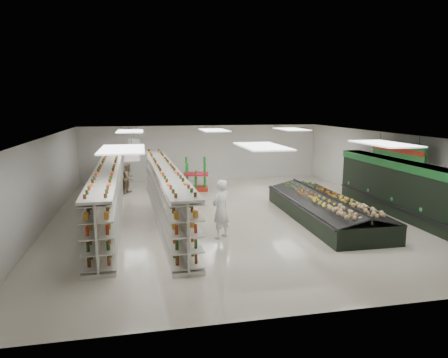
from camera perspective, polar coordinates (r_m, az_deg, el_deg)
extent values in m
plane|color=beige|center=(16.22, 1.14, -5.08)|extent=(16.00, 16.00, 0.00)
cube|color=white|center=(15.67, 1.18, 6.27)|extent=(14.00, 16.00, 0.02)
cube|color=silver|center=(23.65, -3.12, 3.77)|extent=(14.00, 0.02, 3.20)
cube|color=silver|center=(8.48, 13.30, -8.71)|extent=(14.00, 0.02, 3.20)
cube|color=silver|center=(15.89, -24.30, -0.43)|extent=(0.02, 16.00, 3.20)
cube|color=silver|center=(18.68, 22.60, 1.20)|extent=(0.02, 16.00, 3.20)
cube|color=black|center=(17.30, 24.01, -1.27)|extent=(0.80, 8.00, 2.20)
cube|color=#1D6D2C|center=(17.14, 24.19, 1.84)|extent=(0.85, 8.00, 0.30)
cube|color=black|center=(17.27, 23.20, -3.10)|extent=(0.55, 7.80, 0.15)
cube|color=silver|center=(17.17, 23.67, -0.48)|extent=(0.45, 7.70, 0.03)
cube|color=silver|center=(17.12, 23.74, 0.51)|extent=(0.45, 7.70, 0.03)
cube|color=white|center=(13.34, -13.02, 3.33)|extent=(0.50, 0.06, 0.40)
cube|color=#B52414|center=(13.34, -13.02, 3.33)|extent=(0.52, 0.02, 0.12)
cylinder|color=black|center=(13.31, -13.07, 4.61)|extent=(0.01, 0.01, 0.50)
cube|color=white|center=(17.32, -12.73, 4.92)|extent=(0.50, 0.06, 0.40)
cube|color=#B52414|center=(17.32, -12.73, 4.92)|extent=(0.52, 0.02, 0.12)
cylinder|color=black|center=(17.29, -12.77, 5.91)|extent=(0.01, 0.01, 0.50)
cube|color=#1D6D2C|center=(16.90, 23.57, 3.83)|extent=(0.10, 3.20, 0.60)
cube|color=#B52414|center=(16.87, 23.40, 3.83)|extent=(0.03, 3.20, 0.18)
cylinder|color=black|center=(15.91, 26.15, 4.73)|extent=(0.01, 0.01, 0.50)
cylinder|color=black|center=(17.86, 21.46, 5.58)|extent=(0.01, 0.01, 0.50)
cube|color=silver|center=(16.38, -15.95, -5.12)|extent=(1.13, 11.63, 0.12)
cube|color=silver|center=(16.17, -16.11, -2.01)|extent=(0.32, 11.61, 1.94)
cube|color=silver|center=(15.99, -16.29, 1.51)|extent=(1.13, 11.63, 0.08)
cube|color=silver|center=(16.37, -16.75, -4.76)|extent=(0.68, 11.52, 0.03)
cube|color=silver|center=(16.26, -16.83, -3.32)|extent=(0.68, 11.52, 0.03)
cube|color=silver|center=(16.17, -16.91, -1.86)|extent=(0.68, 11.52, 0.03)
cube|color=silver|center=(16.09, -16.99, -0.39)|extent=(0.68, 11.52, 0.03)
cube|color=silver|center=(16.02, -17.07, 1.10)|extent=(0.68, 11.52, 0.03)
cube|color=silver|center=(16.34, -15.19, -4.70)|extent=(0.68, 11.52, 0.03)
cube|color=silver|center=(16.24, -15.26, -3.26)|extent=(0.68, 11.52, 0.03)
cube|color=silver|center=(16.14, -15.33, -1.80)|extent=(0.68, 11.52, 0.03)
cube|color=silver|center=(16.06, -15.41, -0.32)|extent=(0.68, 11.52, 0.03)
cube|color=silver|center=(15.99, -15.48, 1.17)|extent=(0.68, 11.52, 0.03)
cube|color=silver|center=(16.03, -8.33, -5.17)|extent=(1.38, 11.65, 0.12)
cube|color=silver|center=(15.81, -8.42, -1.99)|extent=(0.57, 11.62, 1.94)
cube|color=silver|center=(15.62, -8.51, 1.62)|extent=(1.38, 11.65, 0.08)
cube|color=silver|center=(15.98, -9.14, -4.81)|extent=(0.93, 11.54, 0.03)
cube|color=silver|center=(15.87, -9.18, -3.33)|extent=(0.93, 11.54, 0.03)
cube|color=silver|center=(15.78, -9.23, -1.84)|extent=(0.93, 11.54, 0.03)
cube|color=silver|center=(15.69, -9.27, -0.32)|extent=(0.93, 11.54, 0.03)
cube|color=silver|center=(15.62, -9.32, 1.20)|extent=(0.93, 11.54, 0.03)
cube|color=silver|center=(16.02, -7.55, -4.73)|extent=(0.93, 11.54, 0.03)
cube|color=silver|center=(15.91, -7.58, -3.25)|extent=(0.93, 11.54, 0.03)
cube|color=silver|center=(15.82, -7.62, -1.76)|extent=(0.93, 11.54, 0.03)
cube|color=silver|center=(15.73, -7.66, -0.25)|extent=(0.93, 11.54, 0.03)
cube|color=silver|center=(15.66, -7.69, 1.27)|extent=(0.93, 11.54, 0.03)
cube|color=black|center=(15.95, 14.12, -4.42)|extent=(2.39, 6.79, 0.68)
cube|color=#262626|center=(15.42, 10.39, -3.40)|extent=(0.13, 6.77, 0.06)
cube|color=#262626|center=(16.36, 17.74, -2.93)|extent=(0.13, 6.77, 0.06)
cube|color=black|center=(15.60, 12.18, -2.95)|extent=(1.32, 6.68, 0.35)
cube|color=black|center=(16.10, 16.13, -2.71)|extent=(1.32, 6.68, 0.35)
cube|color=#262626|center=(15.82, 14.20, -2.49)|extent=(0.12, 6.67, 0.24)
cube|color=#B52414|center=(20.76, -4.02, -1.37)|extent=(1.35, 1.02, 0.20)
cube|color=red|center=(20.61, -4.05, 0.72)|extent=(1.41, 1.08, 0.10)
imported|color=silver|center=(13.17, -0.47, -4.32)|extent=(0.85, 0.81, 1.97)
imported|color=#9A8C5E|center=(20.57, -13.49, 0.13)|extent=(0.77, 0.87, 1.53)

